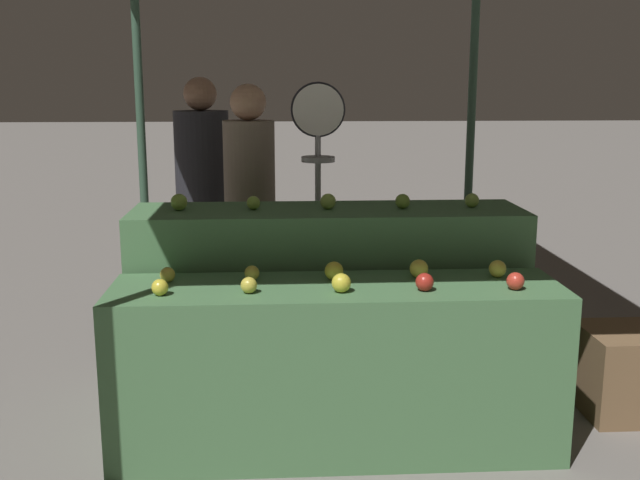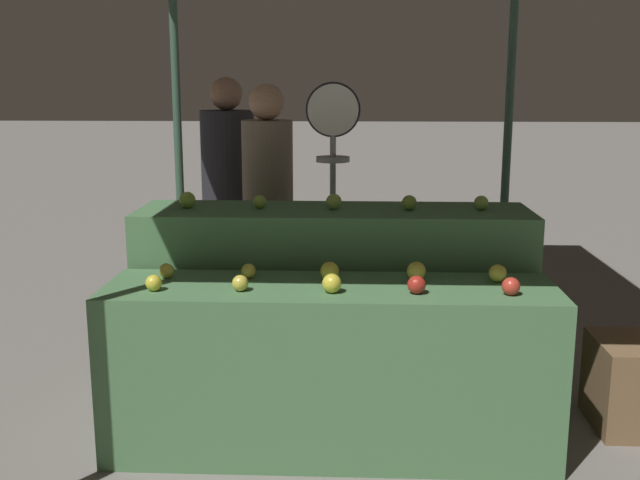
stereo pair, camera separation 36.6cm
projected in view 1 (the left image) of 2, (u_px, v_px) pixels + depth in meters
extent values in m
plane|color=slate|center=(336.00, 447.00, 3.57)|extent=(60.00, 60.00, 0.00)
cylinder|color=#33513D|center=(142.00, 142.00, 6.19)|extent=(0.07, 0.07, 2.44)
cylinder|color=#33513D|center=(470.00, 140.00, 6.35)|extent=(0.07, 0.07, 2.44)
cube|color=#4C7A4C|center=(337.00, 368.00, 3.48)|extent=(2.06, 0.55, 0.80)
cube|color=#4C7A4C|center=(328.00, 305.00, 4.04)|extent=(2.06, 0.55, 1.05)
sphere|color=gold|center=(160.00, 287.00, 3.24)|extent=(0.07, 0.07, 0.07)
sphere|color=gold|center=(249.00, 285.00, 3.27)|extent=(0.07, 0.07, 0.07)
sphere|color=gold|center=(341.00, 283.00, 3.29)|extent=(0.09, 0.09, 0.09)
sphere|color=#AD281E|center=(425.00, 282.00, 3.31)|extent=(0.08, 0.08, 0.08)
sphere|color=red|center=(515.00, 281.00, 3.33)|extent=(0.08, 0.08, 0.08)
sphere|color=gold|center=(168.00, 275.00, 3.46)|extent=(0.07, 0.07, 0.07)
sphere|color=gold|center=(252.00, 273.00, 3.49)|extent=(0.07, 0.07, 0.07)
sphere|color=gold|center=(334.00, 271.00, 3.49)|extent=(0.09, 0.09, 0.09)
sphere|color=yellow|center=(419.00, 269.00, 3.53)|extent=(0.09, 0.09, 0.09)
sphere|color=yellow|center=(498.00, 269.00, 3.54)|extent=(0.08, 0.08, 0.08)
sphere|color=#84AD3D|center=(179.00, 202.00, 3.88)|extent=(0.09, 0.09, 0.09)
sphere|color=#84AD3D|center=(253.00, 203.00, 3.91)|extent=(0.07, 0.07, 0.07)
sphere|color=#8EB247|center=(328.00, 201.00, 3.92)|extent=(0.08, 0.08, 0.08)
sphere|color=#7AA338|center=(403.00, 201.00, 3.94)|extent=(0.08, 0.08, 0.08)
sphere|color=#8EB247|center=(472.00, 200.00, 3.98)|extent=(0.08, 0.08, 0.08)
cylinder|color=#99999E|center=(318.00, 236.00, 4.55)|extent=(0.04, 0.04, 1.57)
cylinder|color=black|center=(318.00, 110.00, 4.39)|extent=(0.32, 0.01, 0.32)
cylinder|color=silver|center=(318.00, 110.00, 4.38)|extent=(0.30, 0.02, 0.30)
cylinder|color=#99999E|center=(318.00, 147.00, 4.42)|extent=(0.01, 0.01, 0.14)
cylinder|color=#99999E|center=(318.00, 159.00, 4.44)|extent=(0.20, 0.20, 0.03)
cube|color=#2D2D38|center=(252.00, 290.00, 4.81)|extent=(0.27, 0.20, 0.79)
cylinder|color=#756656|center=(249.00, 176.00, 4.66)|extent=(0.39, 0.39, 0.68)
sphere|color=tan|center=(248.00, 102.00, 4.57)|extent=(0.22, 0.22, 0.22)
cube|color=#2D2D38|center=(206.00, 267.00, 5.37)|extent=(0.33, 0.29, 0.81)
cylinder|color=#232328|center=(202.00, 162.00, 5.21)|extent=(0.51, 0.51, 0.70)
sphere|color=#936B51|center=(200.00, 94.00, 5.11)|extent=(0.23, 0.23, 0.23)
cube|color=brown|center=(626.00, 372.00, 3.90)|extent=(0.45, 0.45, 0.45)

